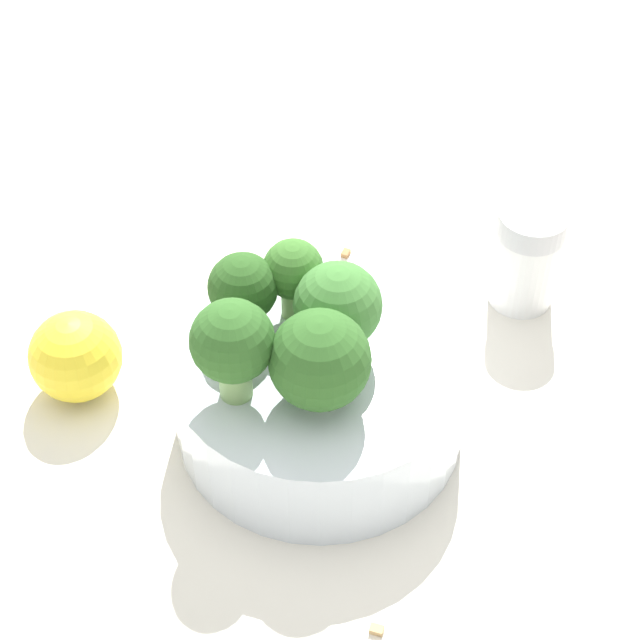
{
  "coord_description": "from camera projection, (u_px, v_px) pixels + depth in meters",
  "views": [
    {
      "loc": [
        -0.26,
        0.27,
        0.46
      ],
      "look_at": [
        0.0,
        0.0,
        0.08
      ],
      "focal_mm": 60.0,
      "sensor_mm": 36.0,
      "label": 1
    }
  ],
  "objects": [
    {
      "name": "almond_crumb_2",
      "position": [
        377.0,
        628.0,
        0.5
      ],
      "size": [
        0.01,
        0.01,
        0.01
      ],
      "primitive_type": "cube",
      "rotation": [
        0.0,
        0.0,
        3.62
      ],
      "color": "tan",
      "rests_on": "ground_plane"
    },
    {
      "name": "broccoli_floret_3",
      "position": [
        320.0,
        361.0,
        0.51
      ],
      "size": [
        0.05,
        0.05,
        0.05
      ],
      "color": "#8EB770",
      "rests_on": "bowl"
    },
    {
      "name": "almond_crumb_0",
      "position": [
        341.0,
        286.0,
        0.66
      ],
      "size": [
        0.01,
        0.01,
        0.01
      ],
      "primitive_type": "cube",
      "rotation": [
        0.0,
        0.0,
        3.67
      ],
      "color": "#AD7F4C",
      "rests_on": "ground_plane"
    },
    {
      "name": "broccoli_floret_1",
      "position": [
        293.0,
        272.0,
        0.56
      ],
      "size": [
        0.03,
        0.03,
        0.05
      ],
      "color": "#7A9E5B",
      "rests_on": "bowl"
    },
    {
      "name": "broccoli_floret_4",
      "position": [
        233.0,
        344.0,
        0.51
      ],
      "size": [
        0.04,
        0.04,
        0.06
      ],
      "color": "#84AD66",
      "rests_on": "bowl"
    },
    {
      "name": "broccoli_floret_0",
      "position": [
        340.0,
        309.0,
        0.54
      ],
      "size": [
        0.05,
        0.05,
        0.05
      ],
      "color": "#84AD66",
      "rests_on": "bowl"
    },
    {
      "name": "bowl",
      "position": [
        320.0,
        394.0,
        0.57
      ],
      "size": [
        0.16,
        0.16,
        0.05
      ],
      "primitive_type": "cylinder",
      "color": "silver",
      "rests_on": "ground_plane"
    },
    {
      "name": "almond_crumb_3",
      "position": [
        346.0,
        251.0,
        0.69
      ],
      "size": [
        0.01,
        0.01,
        0.01
      ],
      "primitive_type": "cube",
      "rotation": [
        0.0,
        0.0,
        1.95
      ],
      "color": "olive",
      "rests_on": "ground_plane"
    },
    {
      "name": "lemon_wedge",
      "position": [
        76.0,
        356.0,
        0.59
      ],
      "size": [
        0.05,
        0.05,
        0.05
      ],
      "primitive_type": "sphere",
      "color": "yellow",
      "rests_on": "ground_plane"
    },
    {
      "name": "pepper_shaker",
      "position": [
        527.0,
        257.0,
        0.64
      ],
      "size": [
        0.04,
        0.04,
        0.07
      ],
      "color": "silver",
      "rests_on": "ground_plane"
    },
    {
      "name": "broccoli_floret_2",
      "position": [
        243.0,
        290.0,
        0.55
      ],
      "size": [
        0.04,
        0.04,
        0.05
      ],
      "color": "#7A9E5B",
      "rests_on": "bowl"
    },
    {
      "name": "ground_plane",
      "position": [
        320.0,
        425.0,
        0.59
      ],
      "size": [
        3.0,
        3.0,
        0.0
      ],
      "primitive_type": "plane",
      "color": "silver"
    },
    {
      "name": "almond_crumb_1",
      "position": [
        424.0,
        338.0,
        0.63
      ],
      "size": [
        0.01,
        0.01,
        0.01
      ],
      "primitive_type": "cube",
      "rotation": [
        0.0,
        0.0,
        0.94
      ],
      "color": "#AD7F4C",
      "rests_on": "ground_plane"
    }
  ]
}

